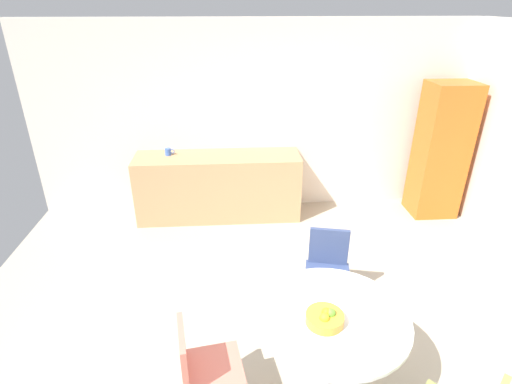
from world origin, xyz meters
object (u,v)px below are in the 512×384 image
at_px(locker_cabinet, 441,151).
at_px(round_table, 331,329).
at_px(mug_white, 168,152).
at_px(chair_coral, 198,363).
at_px(chair_navy, 328,262).
at_px(fruit_bowl, 325,318).

distance_m(locker_cabinet, round_table, 3.56).
relative_size(locker_cabinet, mug_white, 14.36).
xyz_separation_m(round_table, chair_coral, (-0.96, -0.16, -0.09)).
distance_m(round_table, chair_navy, 0.98).
bearing_deg(chair_coral, locker_cabinet, 43.46).
bearing_deg(chair_navy, fruit_bowl, -105.28).
bearing_deg(mug_white, fruit_bowl, -64.48).
xyz_separation_m(locker_cabinet, fruit_bowl, (-2.23, -2.88, -0.13)).
relative_size(round_table, chair_coral, 1.34).
bearing_deg(fruit_bowl, chair_coral, -174.58).
height_order(chair_coral, mug_white, mug_white).
relative_size(chair_coral, mug_white, 6.43).
height_order(chair_navy, fruit_bowl, fruit_bowl).
relative_size(chair_navy, chair_coral, 1.00).
relative_size(chair_navy, fruit_bowl, 3.11).
xyz_separation_m(round_table, chair_navy, (0.21, 0.95, -0.09)).
relative_size(round_table, chair_navy, 1.34).
bearing_deg(fruit_bowl, mug_white, 115.52).
distance_m(locker_cabinet, fruit_bowl, 3.64).
distance_m(locker_cabinet, chair_navy, 2.72).
bearing_deg(fruit_bowl, round_table, 45.47).
height_order(round_table, fruit_bowl, fruit_bowl).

